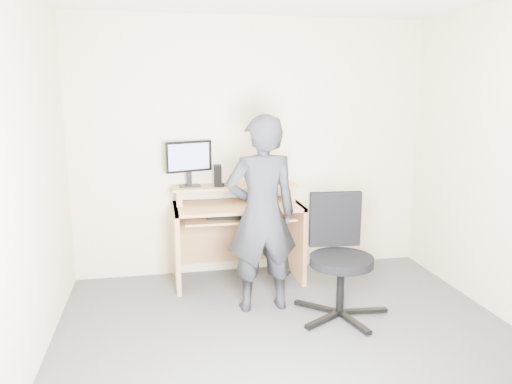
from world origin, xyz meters
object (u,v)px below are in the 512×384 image
object	(u,v)px
desk	(237,223)
person	(262,214)
office_chair	(339,252)
monitor	(189,159)

from	to	relation	value
desk	person	size ratio (longest dim) A/B	0.74
office_chair	person	world-z (taller)	person
person	desk	bearing A→B (deg)	-84.97
office_chair	monitor	bearing A→B (deg)	141.84
monitor	desk	bearing A→B (deg)	-31.48
monitor	person	size ratio (longest dim) A/B	0.27
monitor	office_chair	bearing A→B (deg)	-62.65
monitor	person	bearing A→B (deg)	-77.03
monitor	office_chair	size ratio (longest dim) A/B	0.46
desk	monitor	bearing A→B (deg)	168.16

